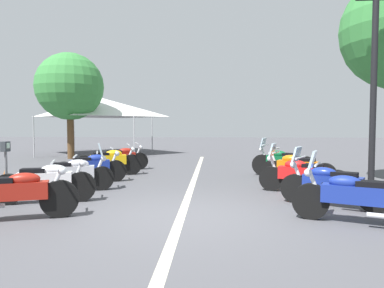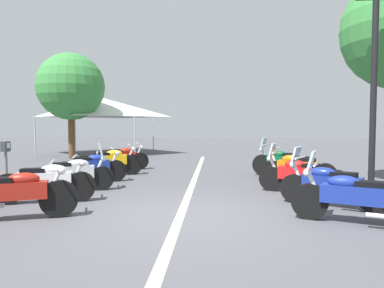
{
  "view_description": "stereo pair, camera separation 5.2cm",
  "coord_description": "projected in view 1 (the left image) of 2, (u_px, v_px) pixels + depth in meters",
  "views": [
    {
      "loc": [
        -6.22,
        -0.58,
        1.65
      ],
      "look_at": [
        3.24,
        0.0,
        1.13
      ],
      "focal_mm": 32.87,
      "sensor_mm": 36.0,
      "label": 1
    },
    {
      "loc": [
        -6.22,
        -0.63,
        1.65
      ],
      "look_at": [
        3.24,
        0.0,
        1.13
      ],
      "focal_mm": 32.87,
      "sensor_mm": 36.0,
      "label": 2
    }
  ],
  "objects": [
    {
      "name": "motorcycle_right_row_3",
      "position": [
        297.0,
        168.0,
        9.84
      ],
      "size": [
        1.14,
        1.9,
        0.99
      ],
      "rotation": [
        0.0,
        0.0,
        1.08
      ],
      "color": "black",
      "rests_on": "ground_plane"
    },
    {
      "name": "motorcycle_left_row_2",
      "position": [
        72.0,
        173.0,
        8.68
      ],
      "size": [
        0.89,
        2.03,
        1.19
      ],
      "rotation": [
        0.0,
        0.0,
        -1.26
      ],
      "color": "black",
      "rests_on": "ground_plane"
    },
    {
      "name": "parking_meter",
      "position": [
        6.0,
        160.0,
        7.61
      ],
      "size": [
        0.19,
        0.14,
        1.29
      ],
      "rotation": [
        0.0,
        0.0,
        -1.64
      ],
      "color": "slate",
      "rests_on": "ground_plane"
    },
    {
      "name": "motorcycle_right_row_2",
      "position": [
        302.0,
        174.0,
        8.44
      ],
      "size": [
        1.06,
        2.01,
        1.2
      ],
      "rotation": [
        0.0,
        0.0,
        1.16
      ],
      "color": "black",
      "rests_on": "ground_plane"
    },
    {
      "name": "motorcycle_right_row_1",
      "position": [
        331.0,
        184.0,
        7.04
      ],
      "size": [
        1.2,
        1.88,
        1.19
      ],
      "rotation": [
        0.0,
        0.0,
        1.03
      ],
      "color": "black",
      "rests_on": "ground_plane"
    },
    {
      "name": "motorcycle_right_row_4",
      "position": [
        282.0,
        162.0,
        11.17
      ],
      "size": [
        1.08,
        1.9,
        1.23
      ],
      "rotation": [
        0.0,
        0.0,
        1.1
      ],
      "color": "black",
      "rests_on": "ground_plane"
    },
    {
      "name": "ground_plane",
      "position": [
        181.0,
        216.0,
        6.32
      ],
      "size": [
        80.0,
        80.0,
        0.0
      ],
      "primitive_type": "plane",
      "color": "#4C4C51"
    },
    {
      "name": "motorcycle_right_row_0",
      "position": [
        354.0,
        196.0,
        5.83
      ],
      "size": [
        1.01,
        1.96,
        1.2
      ],
      "rotation": [
        0.0,
        0.0,
        1.17
      ],
      "color": "black",
      "rests_on": "ground_plane"
    },
    {
      "name": "motorcycle_left_row_5",
      "position": [
        121.0,
        158.0,
        12.79
      ],
      "size": [
        0.94,
        1.89,
        0.99
      ],
      "rotation": [
        0.0,
        0.0,
        -1.19
      ],
      "color": "black",
      "rests_on": "ground_plane"
    },
    {
      "name": "lane_centre_stripe",
      "position": [
        193.0,
        183.0,
        9.96
      ],
      "size": [
        16.21,
        0.16,
        0.01
      ],
      "primitive_type": "cube",
      "color": "beige",
      "rests_on": "ground_plane"
    },
    {
      "name": "street_lamp_twin_globe",
      "position": [
        375.0,
        52.0,
        8.01
      ],
      "size": [
        0.32,
        1.22,
        4.83
      ],
      "color": "black",
      "rests_on": "ground_plane"
    },
    {
      "name": "motorcycle_left_row_0",
      "position": [
        14.0,
        194.0,
        6.04
      ],
      "size": [
        0.96,
        2.07,
        1.01
      ],
      "rotation": [
        0.0,
        0.0,
        -1.22
      ],
      "color": "black",
      "rests_on": "ground_plane"
    },
    {
      "name": "traffic_cone_1",
      "position": [
        5.0,
        184.0,
        8.11
      ],
      "size": [
        0.36,
        0.36,
        0.61
      ],
      "color": "orange",
      "rests_on": "ground_plane"
    },
    {
      "name": "event_tent",
      "position": [
        100.0,
        107.0,
        19.9
      ],
      "size": [
        5.67,
        5.67,
        3.2
      ],
      "color": "white",
      "rests_on": "ground_plane"
    },
    {
      "name": "motorcycle_left_row_1",
      "position": [
        46.0,
        181.0,
        7.39
      ],
      "size": [
        0.83,
        2.04,
        1.0
      ],
      "rotation": [
        0.0,
        0.0,
        -1.29
      ],
      "color": "black",
      "rests_on": "ground_plane"
    },
    {
      "name": "motorcycle_left_row_3",
      "position": [
        91.0,
        167.0,
        10.01
      ],
      "size": [
        0.96,
        1.95,
        0.99
      ],
      "rotation": [
        0.0,
        0.0,
        -1.2
      ],
      "color": "black",
      "rests_on": "ground_plane"
    },
    {
      "name": "roadside_tree_0",
      "position": [
        70.0,
        87.0,
        16.93
      ],
      "size": [
        3.22,
        3.22,
        5.11
      ],
      "color": "brown",
      "rests_on": "ground_plane"
    },
    {
      "name": "motorcycle_left_row_4",
      "position": [
        109.0,
        161.0,
        11.4
      ],
      "size": [
        0.97,
        2.09,
        1.02
      ],
      "rotation": [
        0.0,
        0.0,
        -1.21
      ],
      "color": "black",
      "rests_on": "ground_plane"
    }
  ]
}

